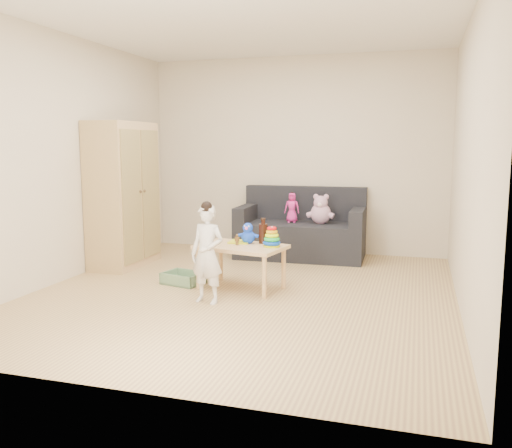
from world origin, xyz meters
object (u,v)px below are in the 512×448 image
(wardrobe, at_px, (123,195))
(toddler, at_px, (207,255))
(play_table, at_px, (241,267))
(sofa, at_px, (301,240))

(wardrobe, relative_size, toddler, 1.92)
(play_table, bearing_deg, sofa, 81.60)
(sofa, relative_size, toddler, 1.81)
(sofa, bearing_deg, play_table, -99.94)
(play_table, bearing_deg, wardrobe, 159.44)
(wardrobe, bearing_deg, sofa, 28.74)
(toddler, bearing_deg, play_table, 86.70)
(wardrobe, xyz_separation_m, toddler, (1.54, -1.18, -0.41))
(wardrobe, relative_size, play_table, 2.01)
(wardrobe, relative_size, sofa, 1.06)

